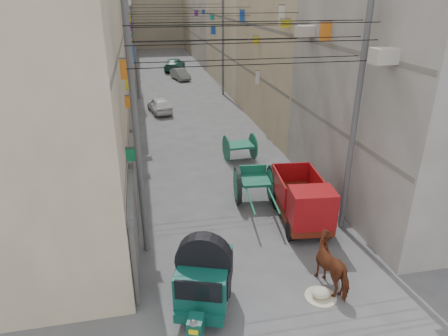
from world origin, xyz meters
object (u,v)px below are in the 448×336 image
object	(u,v)px
distant_car_green	(175,65)
distant_car_white	(160,105)
tonga_cart	(255,184)
horse	(335,265)
second_cart	(240,146)
feed_sack	(321,293)
mini_truck	(304,206)
distant_car_grey	(180,74)
auto_rickshaw	(204,278)

from	to	relation	value
distant_car_green	distant_car_white	bearing A→B (deg)	95.95
tonga_cart	horse	size ratio (longest dim) A/B	2.02
second_cart	feed_sack	world-z (taller)	second_cart
second_cart	feed_sack	bearing A→B (deg)	-93.89
horse	distant_car_green	size ratio (longest dim) A/B	0.38
distant_car_green	mini_truck	bearing A→B (deg)	107.46
tonga_cart	distant_car_grey	size ratio (longest dim) A/B	1.09
tonga_cart	mini_truck	bearing A→B (deg)	-57.11
mini_truck	distant_car_green	world-z (taller)	mini_truck
auto_rickshaw	second_cart	bearing A→B (deg)	90.24
mini_truck	tonga_cart	bearing A→B (deg)	122.88
distant_car_grey	distant_car_green	bearing A→B (deg)	76.37
second_cart	distant_car_green	bearing A→B (deg)	89.02
auto_rickshaw	horse	distance (m)	3.94
distant_car_grey	distant_car_green	size ratio (longest dim) A/B	0.71
mini_truck	auto_rickshaw	bearing A→B (deg)	-135.04
feed_sack	distant_car_white	size ratio (longest dim) A/B	0.17
second_cart	distant_car_green	xyz separation A→B (m)	(-0.88, 27.37, -0.06)
horse	second_cart	bearing A→B (deg)	-99.28
distant_car_green	feed_sack	bearing A→B (deg)	105.86
mini_truck	second_cart	world-z (taller)	mini_truck
auto_rickshaw	distant_car_green	world-z (taller)	auto_rickshaw
distant_car_green	auto_rickshaw	bearing A→B (deg)	100.78
auto_rickshaw	feed_sack	world-z (taller)	auto_rickshaw
feed_sack	distant_car_green	bearing A→B (deg)	91.02
horse	distant_car_grey	bearing A→B (deg)	-99.16
auto_rickshaw	mini_truck	world-z (taller)	mini_truck
second_cart	distant_car_white	bearing A→B (deg)	106.85
tonga_cart	distant_car_white	world-z (taller)	tonga_cart
mini_truck	feed_sack	bearing A→B (deg)	-97.89
distant_car_grey	distant_car_green	xyz separation A→B (m)	(-0.06, 5.39, 0.13)
mini_truck	horse	distance (m)	3.26
second_cart	distant_car_green	world-z (taller)	second_cart
tonga_cart	distant_car_green	xyz separation A→B (m)	(-0.38, 32.03, -0.14)
feed_sack	distant_car_white	world-z (taller)	distant_car_white
second_cart	distant_car_grey	world-z (taller)	second_cart
tonga_cart	horse	xyz separation A→B (m)	(0.85, -5.61, -0.07)
auto_rickshaw	horse	size ratio (longest dim) A/B	1.54
tonga_cart	second_cart	distance (m)	4.69
second_cart	mini_truck	bearing A→B (deg)	-87.13
distant_car_white	distant_car_grey	distance (m)	12.26
second_cart	distant_car_green	size ratio (longest dim) A/B	0.35
horse	feed_sack	bearing A→B (deg)	25.62
mini_truck	distant_car_white	bearing A→B (deg)	110.09
tonga_cart	horse	bearing A→B (deg)	-75.35
distant_car_white	feed_sack	bearing A→B (deg)	88.98
auto_rickshaw	feed_sack	distance (m)	3.50
horse	tonga_cart	bearing A→B (deg)	-92.58
auto_rickshaw	distant_car_white	bearing A→B (deg)	109.08
feed_sack	distant_car_grey	distance (m)	32.67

